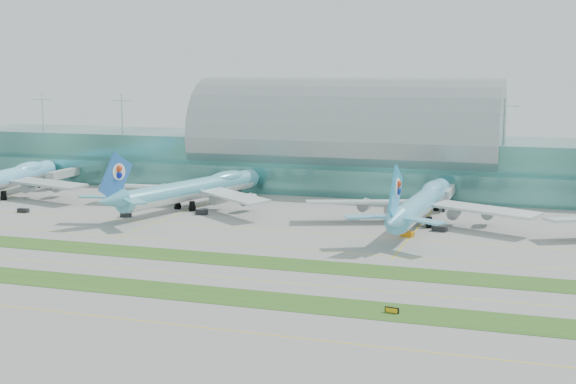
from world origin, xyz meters
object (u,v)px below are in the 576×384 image
(airliner_a, at_px, (2,179))
(taxiway_sign_east, at_px, (392,310))
(airliner_b, at_px, (194,188))
(airliner_c, at_px, (422,202))
(terminal, at_px, (346,151))

(airliner_a, xyz_separation_m, taxiway_sign_east, (161.38, -93.42, -6.42))
(airliner_b, xyz_separation_m, airliner_c, (77.56, -4.35, 0.01))
(airliner_a, relative_size, airliner_b, 1.05)
(terminal, height_order, airliner_c, terminal)
(terminal, xyz_separation_m, taxiway_sign_east, (48.59, -157.54, -13.62))
(terminal, height_order, taxiway_sign_east, terminal)
(airliner_a, bearing_deg, airliner_c, -6.97)
(terminal, relative_size, taxiway_sign_east, 118.04)
(airliner_c, height_order, taxiway_sign_east, airliner_c)
(terminal, distance_m, taxiway_sign_east, 165.42)
(airliner_b, bearing_deg, taxiway_sign_east, -32.20)
(airliner_c, xyz_separation_m, taxiway_sign_east, (8.42, -91.16, -6.25))
(airliner_a, distance_m, taxiway_sign_east, 186.58)
(airliner_a, relative_size, airliner_c, 1.03)
(airliner_c, distance_m, taxiway_sign_east, 91.77)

